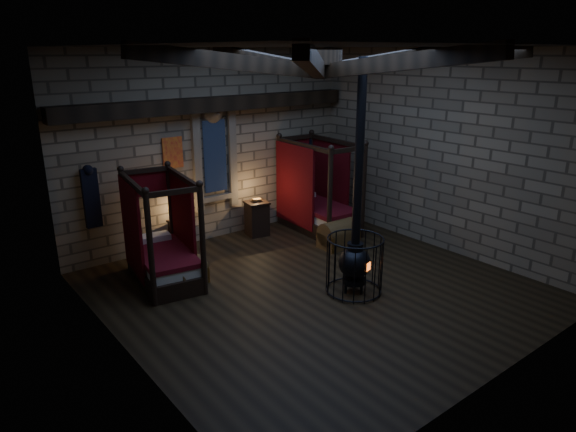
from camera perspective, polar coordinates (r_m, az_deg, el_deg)
room at (r=8.60m, az=3.13°, el=15.28°), size 7.02×7.02×4.29m
bed_left at (r=9.91m, az=-13.73°, el=-4.20°), size 1.28×2.03×1.98m
bed_right at (r=12.35m, az=3.25°, el=0.93°), size 1.21×2.12×2.15m
trunk_left at (r=9.56m, az=-11.10°, el=-6.51°), size 0.85×0.72×0.53m
trunk_right at (r=11.33m, az=5.64°, el=-2.11°), size 0.85×0.55×0.61m
nightstand_left at (r=11.22m, az=-11.73°, el=-2.10°), size 0.52×0.51×0.87m
nightstand_right at (r=11.98m, az=-3.47°, el=-0.23°), size 0.58×0.56×0.88m
stove at (r=9.15m, az=7.42°, el=-4.83°), size 1.00×1.00×4.05m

